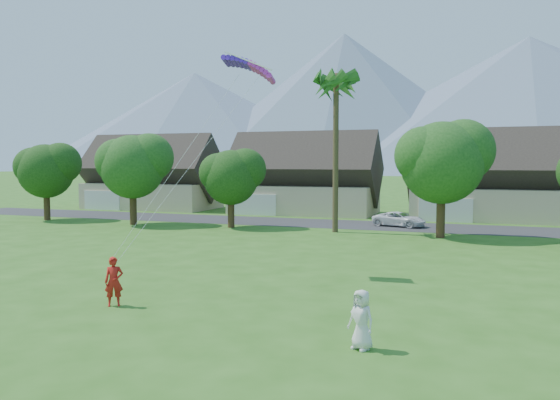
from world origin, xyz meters
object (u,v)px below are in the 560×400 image
at_px(kite_flyer, 114,281).
at_px(watcher, 361,320).
at_px(parafoil_kite, 250,65).
at_px(parked_car, 399,219).

height_order(kite_flyer, watcher, kite_flyer).
bearing_deg(parafoil_kite, watcher, -55.67).
bearing_deg(parked_car, kite_flyer, -177.47).
relative_size(kite_flyer, parked_car, 0.42).
relative_size(watcher, parked_car, 0.40).
relative_size(kite_flyer, watcher, 1.07).
distance_m(kite_flyer, parafoil_kite, 12.46).
height_order(parked_car, parafoil_kite, parafoil_kite).
bearing_deg(watcher, parked_car, 122.10).
bearing_deg(parafoil_kite, kite_flyer, -110.56).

